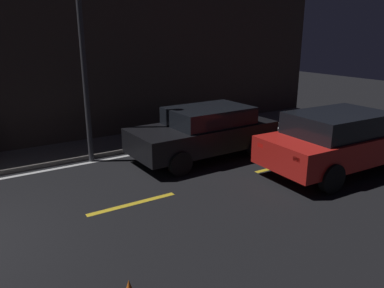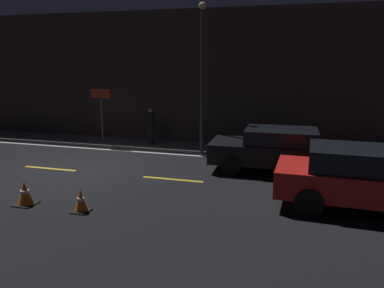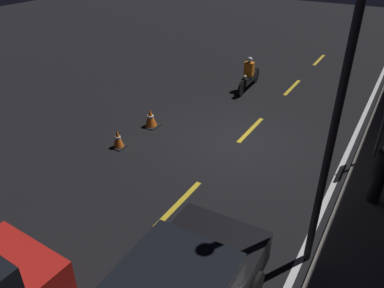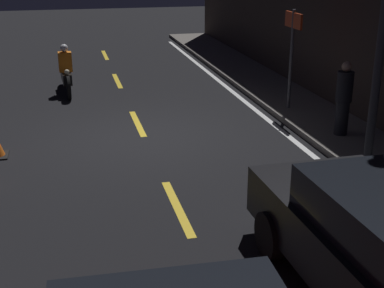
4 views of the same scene
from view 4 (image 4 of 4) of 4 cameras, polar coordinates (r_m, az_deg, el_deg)
ground_plane at (r=11.71m, az=-5.15°, el=0.75°), size 56.00×56.00×0.00m
raised_curb at (r=12.94m, az=13.59°, el=2.43°), size 28.00×1.73×0.13m
lane_dash_a at (r=21.36m, az=-9.26°, el=9.34°), size 2.00×0.14×0.01m
lane_dash_b at (r=16.96m, az=-7.98°, el=6.70°), size 2.00×0.14×0.01m
lane_dash_c at (r=12.65m, az=-5.83°, el=2.21°), size 2.00×0.14×0.01m
lane_dash_d at (r=8.52m, az=-1.56°, el=-6.75°), size 2.00×0.14×0.01m
lane_solid_kerb at (r=12.50m, az=8.99°, el=1.85°), size 25.20×0.14×0.01m
motorcycle at (r=15.70m, az=-13.31°, el=7.40°), size 2.33×0.37×1.39m
pedestrian at (r=11.66m, az=15.86°, el=4.71°), size 0.34×0.34×1.57m
shop_sign at (r=13.27m, az=10.66°, el=10.86°), size 0.90×0.08×2.40m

